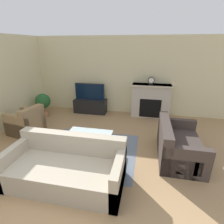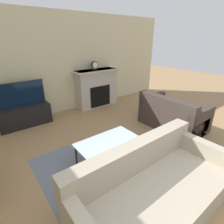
% 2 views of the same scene
% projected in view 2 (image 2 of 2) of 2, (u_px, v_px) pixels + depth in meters
% --- Properties ---
extents(wall_back, '(8.49, 0.06, 2.70)m').
position_uv_depth(wall_back, '(43.00, 66.00, 4.55)').
color(wall_back, beige).
rests_on(wall_back, ground_plane).
extents(area_rug, '(2.25, 1.94, 0.00)m').
position_uv_depth(area_rug, '(109.00, 163.00, 3.08)').
color(area_rug, slate).
rests_on(area_rug, ground_plane).
extents(fireplace, '(1.42, 0.49, 1.15)m').
position_uv_depth(fireplace, '(96.00, 87.00, 5.49)').
color(fireplace, '#BCB2A3').
rests_on(fireplace, ground_plane).
extents(tv_stand, '(1.19, 0.44, 0.51)m').
position_uv_depth(tv_stand, '(25.00, 116.00, 4.33)').
color(tv_stand, black).
rests_on(tv_stand, ground_plane).
extents(tv, '(1.09, 0.06, 0.60)m').
position_uv_depth(tv, '(20.00, 95.00, 4.11)').
color(tv, '#232328').
rests_on(tv, tv_stand).
extents(couch_sectional, '(2.11, 0.99, 0.82)m').
position_uv_depth(couch_sectional, '(154.00, 191.00, 2.17)').
color(couch_sectional, '#9E937F').
rests_on(couch_sectional, ground_plane).
extents(couch_loveseat, '(0.90, 1.47, 0.82)m').
position_uv_depth(couch_loveseat, '(172.00, 116.00, 4.22)').
color(couch_loveseat, '#3D332D').
rests_on(couch_loveseat, ground_plane).
extents(coffee_table, '(1.05, 0.74, 0.45)m').
position_uv_depth(coffee_table, '(111.00, 145.00, 2.88)').
color(coffee_table, '#333338').
rests_on(coffee_table, ground_plane).
extents(mantel_clock, '(0.22, 0.07, 0.25)m').
position_uv_depth(mantel_clock, '(95.00, 65.00, 5.20)').
color(mantel_clock, '#28231E').
rests_on(mantel_clock, fireplace).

